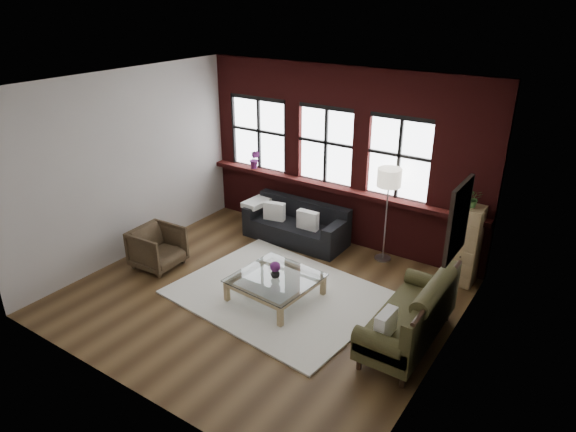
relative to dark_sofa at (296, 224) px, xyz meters
The scene contains 26 objects.
floor 2.02m from the dark_sofa, 72.57° to the right, with size 5.50×5.50×0.00m, color #422D18.
ceiling 3.48m from the dark_sofa, 72.57° to the right, with size 5.50×5.50×0.00m, color white.
wall_back 1.51m from the dark_sofa, 45.17° to the left, with size 5.50×5.50×0.00m, color #B5AEA8.
wall_front 4.61m from the dark_sofa, 82.28° to the right, with size 5.50×5.50×0.00m, color #B5AEA8.
wall_left 3.13m from the dark_sofa, 138.58° to the right, with size 5.00×5.00×0.00m, color #B5AEA8.
wall_right 4.05m from the dark_sofa, 29.59° to the right, with size 5.00×5.00×0.00m, color #B5AEA8.
brick_backwall 1.49m from the dark_sofa, 42.16° to the left, with size 5.50×0.12×3.20m, color #441010, non-canonical shape.
sill_ledge 1.02m from the dark_sofa, 37.03° to the left, with size 5.50×0.30×0.08m, color #441010.
window_left 1.93m from the dark_sofa, 155.44° to the left, with size 1.38×0.10×1.50m, color black, non-canonical shape.
window_mid 1.53m from the dark_sofa, 61.68° to the left, with size 1.38×0.10×1.50m, color black, non-canonical shape.
window_right 2.27m from the dark_sofa, 17.96° to the left, with size 1.38×0.10×1.50m, color black, non-canonical shape.
wall_poster 3.98m from the dark_sofa, 25.75° to the right, with size 0.05×0.74×0.94m, color black, non-canonical shape.
shag_rug 1.94m from the dark_sofa, 64.98° to the right, with size 3.02×2.37×0.03m, color silver.
dark_sofa is the anchor object (origin of this frame).
pillow_a 0.47m from the dark_sofa, 166.42° to the right, with size 0.40×0.14×0.34m, color white.
pillow_b 0.39m from the dark_sofa, 17.25° to the right, with size 0.40×0.14×0.34m, color white.
vintage_settee 3.39m from the dark_sofa, 31.24° to the right, with size 0.84×1.88×1.00m, color #39361A, non-canonical shape.
pillow_settee 3.67m from the dark_sofa, 39.62° to the right, with size 0.14×0.38×0.34m, color white.
armchair 2.54m from the dark_sofa, 123.62° to the right, with size 0.74×0.76×0.69m, color #392C1C.
coffee_table 2.04m from the dark_sofa, 65.70° to the right, with size 1.16×1.16×0.39m, color #A38658, non-canonical shape.
vase 2.03m from the dark_sofa, 65.70° to the right, with size 0.14×0.14×0.15m, color #B2B2B2.
flowers 2.04m from the dark_sofa, 65.70° to the right, with size 0.16×0.16×0.16m, color #6A256C.
drawer_chest 3.06m from the dark_sofa, ahead, with size 0.40×0.40×1.31m, color #A38658.
potted_plant_top 3.24m from the dark_sofa, ahead, with size 0.26×0.23×0.29m, color #2D5923.
floor_lamp 1.78m from the dark_sofa, ahead, with size 0.40×0.40×1.82m, color #A5A5A8, non-canonical shape.
sill_plant 1.60m from the dark_sofa, 161.36° to the left, with size 0.21×0.17×0.38m, color #6A256C.
Camera 1 is at (4.11, -5.39, 4.33)m, focal length 32.00 mm.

